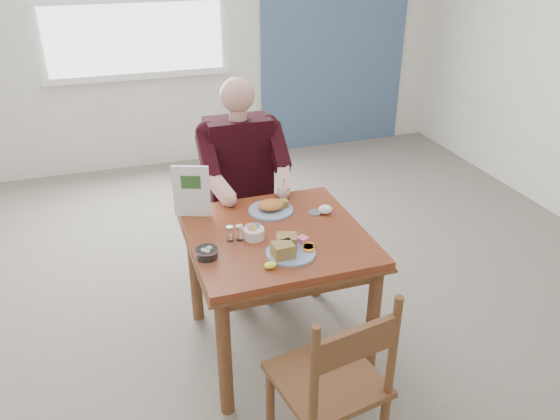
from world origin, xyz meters
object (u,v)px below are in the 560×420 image
object	(u,v)px
chair_near	(333,384)
diner	(242,171)
far_plate	(272,207)
near_plate	(288,248)
chair_far	(240,212)
table	(277,251)

from	to	relation	value
chair_near	diner	bearing A→B (deg)	89.11
diner	far_plate	xyz separation A→B (m)	(0.05, -0.47, -0.04)
near_plate	chair_far	bearing A→B (deg)	89.38
diner	table	bearing A→B (deg)	-90.00
chair_far	diner	distance (m)	0.34
table	near_plate	size ratio (longest dim) A/B	3.38
diner	far_plate	world-z (taller)	diner
table	chair_near	distance (m)	0.85
chair_far	chair_near	xyz separation A→B (m)	(-0.02, -1.63, 0.00)
table	diner	bearing A→B (deg)	90.00
far_plate	chair_near	bearing A→B (deg)	-93.78
diner	near_plate	size ratio (longest dim) A/B	5.08
chair_near	diner	xyz separation A→B (m)	(0.02, 1.54, 0.33)
chair_near	diner	world-z (taller)	diner
table	chair_far	distance (m)	0.81
diner	far_plate	distance (m)	0.47
chair_far	chair_near	size ratio (longest dim) A/B	1.00
diner	near_plate	xyz separation A→B (m)	(-0.01, -0.92, -0.03)
chair_far	far_plate	distance (m)	0.63
table	diner	size ratio (longest dim) A/B	0.66
table	near_plate	distance (m)	0.26
far_plate	table	bearing A→B (deg)	-101.05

